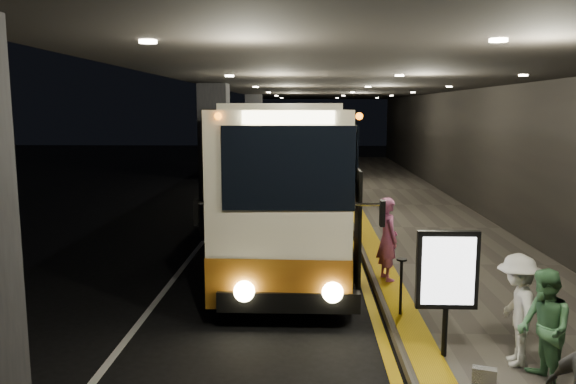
{
  "coord_description": "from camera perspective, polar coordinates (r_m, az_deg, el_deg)",
  "views": [
    {
      "loc": [
        1.11,
        -11.77,
        3.71
      ],
      "look_at": [
        0.66,
        1.72,
        1.7
      ],
      "focal_mm": 35.0,
      "sensor_mm": 36.0,
      "label": 1
    }
  ],
  "objects": [
    {
      "name": "ground",
      "position": [
        12.39,
        -3.34,
        -8.97
      ],
      "size": [
        90.0,
        90.0,
        0.0
      ],
      "primitive_type": "plane",
      "color": "black"
    },
    {
      "name": "lane_line_white",
      "position": [
        17.42,
        -7.75,
        -3.89
      ],
      "size": [
        0.12,
        50.0,
        0.01
      ],
      "primitive_type": "cube",
      "color": "silver",
      "rests_on": "ground"
    },
    {
      "name": "kerb_stripe_yellow",
      "position": [
        17.22,
        6.03,
        -4.0
      ],
      "size": [
        0.18,
        50.0,
        0.01
      ],
      "primitive_type": "cube",
      "color": "gold",
      "rests_on": "ground"
    },
    {
      "name": "sidewalk",
      "position": [
        17.54,
        13.89,
        -3.74
      ],
      "size": [
        4.5,
        50.0,
        0.15
      ],
      "primitive_type": "cube",
      "color": "#514C44",
      "rests_on": "ground"
    },
    {
      "name": "tactile_strip",
      "position": [
        17.23,
        7.7,
        -3.51
      ],
      "size": [
        0.5,
        50.0,
        0.01
      ],
      "primitive_type": "cube",
      "color": "gold",
      "rests_on": "sidewalk"
    },
    {
      "name": "terminal_wall",
      "position": [
        17.79,
        21.37,
        5.61
      ],
      "size": [
        0.1,
        50.0,
        6.0
      ],
      "primitive_type": "cube",
      "color": "black",
      "rests_on": "ground"
    },
    {
      "name": "support_columns",
      "position": [
        16.06,
        -7.45,
        3.0
      ],
      "size": [
        0.8,
        24.8,
        4.4
      ],
      "color": "black",
      "rests_on": "ground"
    },
    {
      "name": "canopy",
      "position": [
        16.85,
        6.79,
        11.44
      ],
      "size": [
        9.0,
        50.0,
        0.4
      ],
      "primitive_type": "cube",
      "color": "black",
      "rests_on": "support_columns"
    },
    {
      "name": "coach_main",
      "position": [
        14.84,
        0.78,
        0.96
      ],
      "size": [
        2.78,
        11.91,
        3.69
      ],
      "rotation": [
        0.0,
        0.0,
        -0.03
      ],
      "color": "beige",
      "rests_on": "ground"
    },
    {
      "name": "coach_second",
      "position": [
        27.73,
        1.99,
        4.28
      ],
      "size": [
        3.05,
        11.31,
        3.51
      ],
      "rotation": [
        0.0,
        0.0,
        0.07
      ],
      "color": "beige",
      "rests_on": "ground"
    },
    {
      "name": "passenger_boarding",
      "position": [
        11.89,
        10.08,
        -4.71
      ],
      "size": [
        0.58,
        0.73,
        1.75
      ],
      "primitive_type": "imported",
      "rotation": [
        0.0,
        0.0,
        1.85
      ],
      "color": "#C95D97",
      "rests_on": "sidewalk"
    },
    {
      "name": "passenger_waiting_green",
      "position": [
        8.09,
        24.57,
        -12.48
      ],
      "size": [
        0.47,
        0.75,
        1.54
      ],
      "primitive_type": "imported",
      "rotation": [
        0.0,
        0.0,
        -1.58
      ],
      "color": "#478152",
      "rests_on": "sidewalk"
    },
    {
      "name": "passenger_waiting_white",
      "position": [
        8.58,
        22.24,
        -11.01
      ],
      "size": [
        0.61,
        1.08,
        1.58
      ],
      "primitive_type": "imported",
      "rotation": [
        0.0,
        0.0,
        -1.71
      ],
      "color": "silver",
      "rests_on": "sidewalk"
    },
    {
      "name": "bag_polka",
      "position": [
        7.81,
        19.29,
        -17.71
      ],
      "size": [
        0.32,
        0.21,
        0.36
      ],
      "primitive_type": "cube",
      "rotation": [
        0.0,
        0.0,
        -0.3
      ],
      "color": "black",
      "rests_on": "sidewalk"
    },
    {
      "name": "info_sign",
      "position": [
        8.36,
        15.88,
        -7.87
      ],
      "size": [
        0.88,
        0.12,
        1.86
      ],
      "rotation": [
        0.0,
        0.0,
        0.0
      ],
      "color": "black",
      "rests_on": "sidewalk"
    },
    {
      "name": "stanchion_post",
      "position": [
        10.03,
        11.4,
        -9.49
      ],
      "size": [
        0.05,
        0.05,
        0.99
      ],
      "primitive_type": "cylinder",
      "color": "black",
      "rests_on": "sidewalk"
    }
  ]
}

